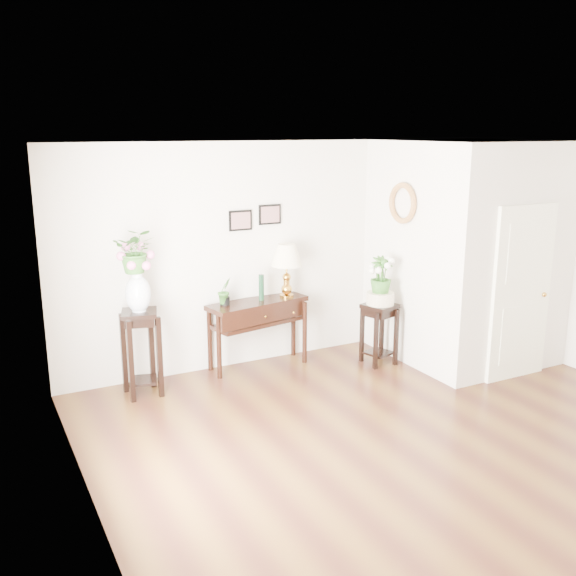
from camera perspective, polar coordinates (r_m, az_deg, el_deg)
floor at (r=6.51m, az=11.40°, el=-13.15°), size 6.00×5.50×0.02m
ceiling at (r=5.81m, az=12.75°, el=12.26°), size 6.00×5.50×0.02m
wall_back at (r=8.26m, az=-0.10°, el=3.23°), size 6.00×0.02×2.80m
wall_left at (r=4.77m, az=-17.25°, el=-5.51°), size 0.02×5.50×2.80m
partition at (r=8.67m, az=15.40°, el=3.25°), size 1.80×1.95×2.80m
door at (r=8.06m, az=20.03°, el=-0.45°), size 0.90×0.05×2.10m
art_print_left at (r=7.90m, az=-4.25°, el=6.01°), size 0.30×0.02×0.25m
art_print_right at (r=8.05m, az=-1.62°, el=6.55°), size 0.30×0.02×0.25m
wall_ornament at (r=8.07m, az=10.13°, el=7.43°), size 0.07×0.51×0.51m
console_table at (r=8.10m, az=-2.69°, el=-4.08°), size 1.35×0.66×0.86m
table_lamp at (r=8.07m, az=-0.12°, el=1.62°), size 0.44×0.44×0.69m
green_vase at (r=7.95m, az=-2.39°, el=0.10°), size 0.08×0.08×0.33m
potted_plant at (r=7.77m, az=-5.66°, el=-0.38°), size 0.21×0.19×0.32m
plant_stand_a at (r=7.42m, az=-12.89°, el=-5.66°), size 0.47×0.47×0.98m
porcelain_vase at (r=7.21m, az=-13.20°, el=-0.29°), size 0.33×0.33×0.49m
lily_arrangement at (r=7.12m, az=-13.39°, el=3.00°), size 0.56×0.53×0.49m
plant_stand_b at (r=8.29m, az=8.09°, el=-4.06°), size 0.46×0.46×0.79m
ceramic_bowl at (r=8.16m, az=8.20°, el=-0.90°), size 0.39×0.39×0.16m
narcissus at (r=8.09m, az=8.27°, el=1.06°), size 0.32×0.32×0.49m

